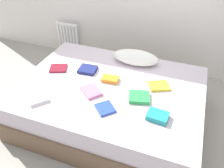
# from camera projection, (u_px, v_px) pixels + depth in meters

# --- Properties ---
(ground_plane) EXTENTS (8.00, 8.00, 0.00)m
(ground_plane) POSITION_uv_depth(u_px,v_px,m) (111.00, 118.00, 2.79)
(ground_plane) COLOR #9E998E
(bed) EXTENTS (2.00, 1.50, 0.50)m
(bed) POSITION_uv_depth(u_px,v_px,m) (110.00, 103.00, 2.64)
(bed) COLOR brown
(bed) RESTS_ON ground
(radiator) EXTENTS (0.38, 0.04, 0.46)m
(radiator) POSITION_uv_depth(u_px,v_px,m) (68.00, 37.00, 3.82)
(radiator) COLOR white
(radiator) RESTS_ON ground
(pillow) EXTENTS (0.56, 0.30, 0.15)m
(pillow) POSITION_uv_depth(u_px,v_px,m) (136.00, 57.00, 2.82)
(pillow) COLOR white
(pillow) RESTS_ON bed
(textbook_navy) EXTENTS (0.22, 0.19, 0.04)m
(textbook_navy) POSITION_uv_depth(u_px,v_px,m) (88.00, 70.00, 2.70)
(textbook_navy) COLOR navy
(textbook_navy) RESTS_ON bed
(textbook_white) EXTENTS (0.23, 0.23, 0.03)m
(textbook_white) POSITION_uv_depth(u_px,v_px,m) (38.00, 99.00, 2.28)
(textbook_white) COLOR white
(textbook_white) RESTS_ON bed
(textbook_blue) EXTENTS (0.23, 0.23, 0.02)m
(textbook_blue) POSITION_uv_depth(u_px,v_px,m) (105.00, 108.00, 2.18)
(textbook_blue) COLOR #2847B7
(textbook_blue) RESTS_ON bed
(textbook_orange) EXTENTS (0.19, 0.14, 0.04)m
(textbook_orange) POSITION_uv_depth(u_px,v_px,m) (110.00, 79.00, 2.54)
(textbook_orange) COLOR orange
(textbook_orange) RESTS_ON bed
(textbook_teal) EXTENTS (0.20, 0.16, 0.05)m
(textbook_teal) POSITION_uv_depth(u_px,v_px,m) (158.00, 116.00, 2.08)
(textbook_teal) COLOR teal
(textbook_teal) RESTS_ON bed
(textbook_yellow) EXTENTS (0.26, 0.24, 0.03)m
(textbook_yellow) POSITION_uv_depth(u_px,v_px,m) (159.00, 86.00, 2.46)
(textbook_yellow) COLOR yellow
(textbook_yellow) RESTS_ON bed
(textbook_green) EXTENTS (0.24, 0.23, 0.04)m
(textbook_green) POSITION_uv_depth(u_px,v_px,m) (139.00, 97.00, 2.30)
(textbook_green) COLOR green
(textbook_green) RESTS_ON bed
(textbook_maroon) EXTENTS (0.24, 0.23, 0.02)m
(textbook_maroon) POSITION_uv_depth(u_px,v_px,m) (58.00, 68.00, 2.74)
(textbook_maroon) COLOR maroon
(textbook_maroon) RESTS_ON bed
(textbook_pink) EXTENTS (0.27, 0.27, 0.03)m
(textbook_pink) POSITION_uv_depth(u_px,v_px,m) (91.00, 91.00, 2.38)
(textbook_pink) COLOR pink
(textbook_pink) RESTS_ON bed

